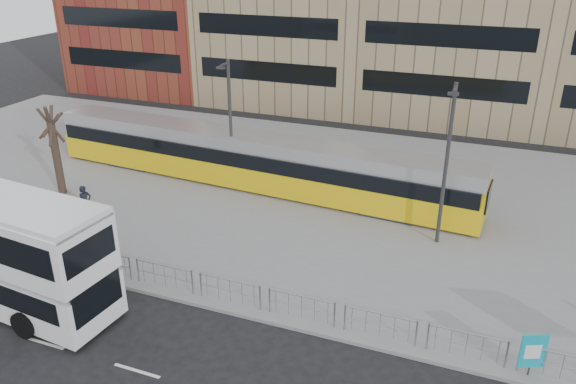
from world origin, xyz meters
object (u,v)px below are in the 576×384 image
(traffic_light_west, at_px, (27,218))
(lamp_post_west, at_px, (230,120))
(tram, at_px, (251,160))
(lamp_post_east, at_px, (447,160))
(bare_tree, at_px, (47,103))
(ad_panel, at_px, (533,352))
(pedestrian, at_px, (86,203))

(traffic_light_west, xyz_separation_m, lamp_post_west, (4.92, 10.44, 2.10))
(tram, distance_m, lamp_post_west, 2.77)
(lamp_post_east, xyz_separation_m, bare_tree, (-20.75, -1.84, 1.06))
(lamp_post_west, height_order, lamp_post_east, lamp_post_east)
(lamp_post_west, distance_m, lamp_post_east, 12.30)
(tram, relative_size, traffic_light_west, 8.51)
(ad_panel, xyz_separation_m, pedestrian, (-21.24, 4.04, -0.03))
(ad_panel, height_order, traffic_light_west, traffic_light_west)
(pedestrian, xyz_separation_m, bare_tree, (-3.56, 2.19, 4.36))
(ad_panel, bearing_deg, lamp_post_west, 123.57)
(tram, relative_size, pedestrian, 14.20)
(pedestrian, height_order, traffic_light_west, traffic_light_west)
(tram, height_order, lamp_post_east, lamp_post_east)
(traffic_light_west, bearing_deg, pedestrian, 101.59)
(ad_panel, relative_size, lamp_post_west, 0.22)
(lamp_post_east, distance_m, bare_tree, 20.85)
(traffic_light_west, height_order, lamp_post_east, lamp_post_east)
(pedestrian, bearing_deg, bare_tree, 80.35)
(pedestrian, relative_size, traffic_light_west, 0.60)
(traffic_light_west, height_order, lamp_post_west, lamp_post_west)
(ad_panel, bearing_deg, bare_tree, 142.66)
(traffic_light_west, bearing_deg, lamp_post_west, 73.20)
(tram, distance_m, pedestrian, 9.41)
(pedestrian, distance_m, bare_tree, 6.04)
(pedestrian, relative_size, lamp_post_west, 0.25)
(ad_panel, distance_m, lamp_post_west, 19.49)
(tram, relative_size, ad_panel, 16.17)
(tram, height_order, ad_panel, tram)
(pedestrian, relative_size, bare_tree, 0.26)
(pedestrian, distance_m, lamp_post_east, 17.96)
(lamp_post_east, bearing_deg, lamp_post_west, 168.47)
(ad_panel, distance_m, traffic_light_west, 21.04)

